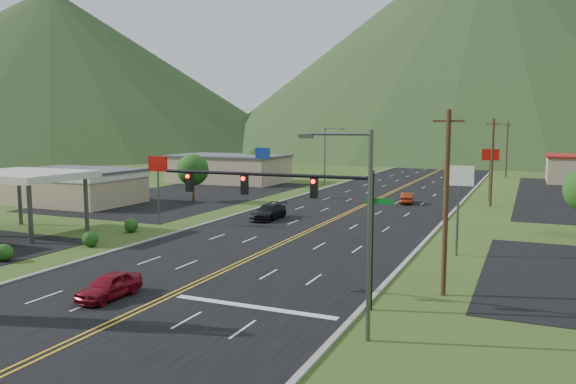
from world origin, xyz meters
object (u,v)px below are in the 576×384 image
at_px(streetlight_east, 362,221).
at_px(streetlight_west, 327,152).
at_px(gas_canopy, 23,177).
at_px(car_red_near, 109,286).
at_px(car_dark_mid, 269,212).
at_px(car_red_far, 407,198).
at_px(traffic_signal, 296,200).

height_order(streetlight_east, streetlight_west, same).
distance_m(streetlight_east, streetlight_west, 64.21).
distance_m(gas_canopy, car_red_near, 23.00).
height_order(car_dark_mid, car_red_far, car_dark_mid).
height_order(traffic_signal, car_red_near, traffic_signal).
xyz_separation_m(streetlight_east, car_dark_mid, (-17.04, 26.65, -4.43)).
distance_m(gas_canopy, car_red_far, 41.34).
height_order(traffic_signal, gas_canopy, traffic_signal).
distance_m(streetlight_west, car_red_near, 60.60).
xyz_separation_m(traffic_signal, gas_canopy, (-28.48, 8.00, -0.46)).
bearing_deg(traffic_signal, car_red_far, 93.20).
bearing_deg(gas_canopy, car_red_near, -31.31).
distance_m(streetlight_west, car_red_far, 23.28).
distance_m(traffic_signal, streetlight_west, 58.88).
bearing_deg(streetlight_west, gas_canopy, -102.13).
xyz_separation_m(gas_canopy, car_dark_mid, (16.14, 14.65, -4.12)).
bearing_deg(car_red_far, streetlight_east, 90.72).
distance_m(streetlight_east, car_red_near, 14.57).
height_order(streetlight_east, car_red_near, streetlight_east).
bearing_deg(car_red_near, streetlight_east, 0.37).
height_order(car_red_near, car_dark_mid, car_dark_mid).
bearing_deg(car_red_far, gas_canopy, 42.03).
distance_m(traffic_signal, car_red_far, 39.99).
height_order(traffic_signal, streetlight_east, streetlight_east).
xyz_separation_m(traffic_signal, car_red_far, (-2.22, 39.65, -4.68)).
relative_size(streetlight_east, streetlight_west, 1.00).
bearing_deg(car_dark_mid, car_red_far, 59.41).
xyz_separation_m(car_red_near, car_red_far, (6.94, 43.40, -0.03)).
bearing_deg(car_red_near, streetlight_west, 99.96).
xyz_separation_m(streetlight_east, car_red_far, (-6.91, 43.65, -4.53)).
relative_size(gas_canopy, car_red_far, 2.54).
bearing_deg(traffic_signal, streetlight_west, 107.97).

